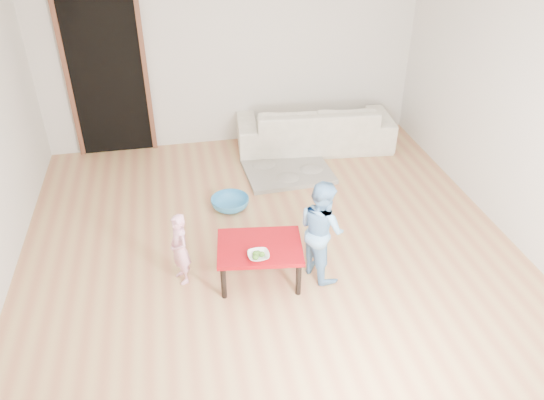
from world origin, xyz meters
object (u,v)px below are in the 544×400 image
object	(u,v)px
child_blue	(321,229)
child_pink	(180,249)
red_table	(260,262)
bowl	(259,256)
basin	(230,203)
sofa	(314,126)

from	to	relation	value
child_blue	child_pink	bearing A→B (deg)	63.42
red_table	bowl	xyz separation A→B (m)	(-0.04, -0.18, 0.22)
red_table	bowl	world-z (taller)	bowl
basin	child_blue	bearing A→B (deg)	-61.35
red_table	child_pink	xyz separation A→B (m)	(-0.72, 0.13, 0.17)
red_table	basin	distance (m)	1.26
child_pink	child_blue	xyz separation A→B (m)	(1.30, -0.15, 0.14)
red_table	child_pink	size ratio (longest dim) A/B	1.08
child_pink	basin	xyz separation A→B (m)	(0.60, 1.12, -0.29)
child_pink	bowl	bearing A→B (deg)	44.22
child_blue	basin	size ratio (longest dim) A/B	2.32
child_pink	basin	bearing A→B (deg)	129.94
red_table	child_pink	distance (m)	0.75
bowl	child_blue	bearing A→B (deg)	14.19
child_pink	child_blue	size ratio (longest dim) A/B	0.72
sofa	child_pink	xyz separation A→B (m)	(-1.95, -2.46, 0.05)
child_pink	basin	size ratio (longest dim) A/B	1.66
sofa	child_blue	xyz separation A→B (m)	(-0.65, -2.60, 0.20)
basin	sofa	bearing A→B (deg)	44.73
bowl	sofa	bearing A→B (deg)	65.35
child_pink	basin	distance (m)	1.31
red_table	child_blue	distance (m)	0.65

